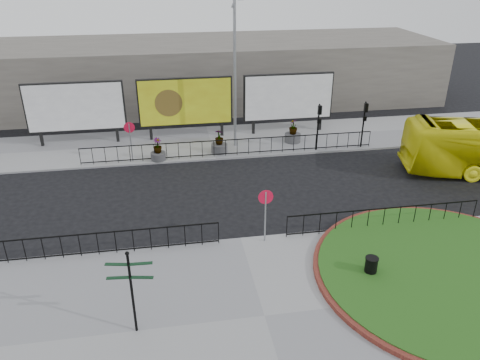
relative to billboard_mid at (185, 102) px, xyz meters
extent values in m
plane|color=black|center=(1.50, -12.97, -2.60)|extent=(90.00, 90.00, 0.00)
cube|color=gray|center=(1.50, -17.97, -2.54)|extent=(30.00, 10.00, 0.12)
cube|color=gray|center=(1.50, -0.97, -2.54)|extent=(44.00, 6.00, 0.12)
cylinder|color=brown|center=(9.00, -16.97, -2.39)|extent=(10.40, 10.40, 0.18)
cylinder|color=#215416|center=(9.00, -16.97, -2.37)|extent=(10.00, 10.00, 0.22)
cylinder|color=gray|center=(-3.50, -3.57, -1.28)|extent=(0.07, 0.07, 2.40)
cylinder|color=red|center=(-3.50, -3.57, -0.33)|extent=(0.64, 0.03, 0.64)
cylinder|color=white|center=(-3.50, -3.55, -0.33)|extent=(0.50, 0.03, 0.50)
cylinder|color=gray|center=(2.50, -13.37, -1.28)|extent=(0.07, 0.07, 2.40)
cylinder|color=red|center=(2.50, -13.37, -0.33)|extent=(0.64, 0.03, 0.64)
cylinder|color=white|center=(2.50, -13.35, -0.33)|extent=(0.50, 0.03, 0.50)
cube|color=black|center=(-9.40, 0.03, -1.98)|extent=(0.18, 0.18, 1.00)
cube|color=black|center=(-4.60, 0.03, -1.98)|extent=(0.18, 0.18, 1.00)
cube|color=black|center=(-7.00, 0.03, 0.02)|extent=(6.20, 0.25, 3.20)
cube|color=white|center=(-7.00, -0.13, 0.02)|extent=(6.00, 0.06, 3.00)
cube|color=black|center=(-2.40, 0.03, -1.98)|extent=(0.18, 0.18, 1.00)
cube|color=black|center=(2.40, 0.03, -1.98)|extent=(0.18, 0.18, 1.00)
cube|color=black|center=(0.00, 0.03, 0.02)|extent=(6.20, 0.25, 3.20)
cube|color=#D0E520|center=(0.00, -0.13, 0.02)|extent=(6.00, 0.06, 3.00)
cube|color=black|center=(4.60, 0.03, -1.98)|extent=(0.18, 0.18, 1.00)
cube|color=black|center=(9.40, 0.03, -1.98)|extent=(0.18, 0.18, 1.00)
cube|color=black|center=(7.00, 0.03, 0.02)|extent=(6.20, 0.25, 3.20)
cube|color=white|center=(7.00, -0.13, 0.02)|extent=(6.00, 0.06, 3.00)
cylinder|color=gray|center=(3.00, -1.97, 2.02)|extent=(0.18, 0.18, 9.00)
cylinder|color=gray|center=(3.00, -1.97, 6.37)|extent=(0.43, 0.10, 0.77)
cylinder|color=black|center=(8.00, -3.57, -0.98)|extent=(0.10, 0.10, 3.00)
cube|color=black|center=(8.00, -3.69, 0.17)|extent=(0.22, 0.18, 0.55)
cube|color=black|center=(8.00, -3.69, -0.53)|extent=(0.20, 0.16, 0.30)
cylinder|color=black|center=(11.00, -3.57, -0.98)|extent=(0.10, 0.10, 3.00)
cube|color=black|center=(11.00, -3.69, 0.17)|extent=(0.22, 0.18, 0.55)
cube|color=black|center=(11.00, -3.69, -0.53)|extent=(0.20, 0.16, 0.30)
cube|color=slate|center=(1.50, 9.03, -0.10)|extent=(40.00, 10.00, 5.00)
cylinder|color=black|center=(-2.83, -17.94, -0.97)|extent=(0.08, 0.08, 3.02)
sphere|color=black|center=(-2.83, -17.94, 0.59)|extent=(0.13, 0.13, 0.13)
cube|color=black|center=(-3.21, -17.87, 0.18)|extent=(0.72, 0.26, 0.03)
cube|color=black|center=(-2.46, -17.96, 0.18)|extent=(0.71, 0.16, 0.03)
cube|color=black|center=(-3.21, -17.91, -0.31)|extent=(0.72, 0.20, 0.03)
cube|color=black|center=(-2.46, -18.01, -0.31)|extent=(0.72, 0.26, 0.03)
cylinder|color=black|center=(6.00, -16.47, -2.08)|extent=(0.48, 0.48, 0.79)
cylinder|color=black|center=(6.00, -16.47, -1.66)|extent=(0.51, 0.51, 0.05)
cylinder|color=#4C4C4F|center=(-1.97, -3.57, -2.24)|extent=(0.90, 0.90, 0.47)
imported|color=#215416|center=(-1.97, -3.57, -1.55)|extent=(0.73, 0.73, 0.93)
cylinder|color=#4C4C4F|center=(1.83, -2.96, -2.21)|extent=(1.02, 1.02, 0.53)
imported|color=#215416|center=(1.83, -2.96, -1.46)|extent=(0.68, 0.68, 0.96)
cylinder|color=#4C4C4F|center=(6.87, -1.97, -2.20)|extent=(1.06, 1.06, 0.55)
imported|color=#215416|center=(6.87, -1.97, -1.42)|extent=(0.76, 0.76, 1.01)
camera|label=1|loc=(-1.40, -30.15, 8.77)|focal=35.00mm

